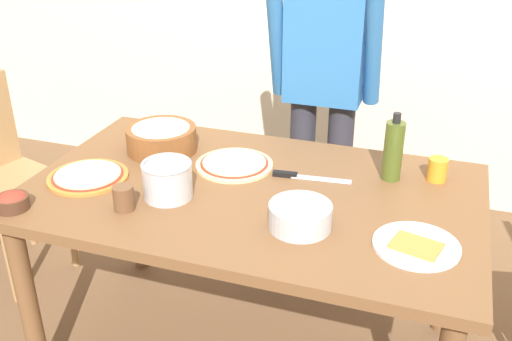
{
  "coord_description": "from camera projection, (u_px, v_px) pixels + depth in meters",
  "views": [
    {
      "loc": [
        0.61,
        -1.74,
        1.75
      ],
      "look_at": [
        0.0,
        0.05,
        0.81
      ],
      "focal_mm": 41.44,
      "sensor_mm": 36.0,
      "label": 1
    }
  ],
  "objects": [
    {
      "name": "dining_table",
      "position": [
        252.0,
        211.0,
        2.14
      ],
      "size": [
        1.6,
        0.96,
        0.76
      ],
      "color": "brown",
      "rests_on": "ground"
    },
    {
      "name": "pizza_raw_on_board",
      "position": [
        234.0,
        164.0,
        2.25
      ],
      "size": [
        0.3,
        0.3,
        0.02
      ],
      "color": "beige",
      "rests_on": "dining_table"
    },
    {
      "name": "small_sauce_bowl",
      "position": [
        12.0,
        201.0,
        1.96
      ],
      "size": [
        0.11,
        0.11,
        0.06
      ],
      "color": "#4C2D1E",
      "rests_on": "dining_table"
    },
    {
      "name": "mixing_bowl_steel",
      "position": [
        300.0,
        216.0,
        1.85
      ],
      "size": [
        0.2,
        0.2,
        0.08
      ],
      "color": "#B7B7BC",
      "rests_on": "dining_table"
    },
    {
      "name": "steel_pot",
      "position": [
        167.0,
        179.0,
        2.02
      ],
      "size": [
        0.17,
        0.17,
        0.13
      ],
      "color": "#B7B7BC",
      "rests_on": "dining_table"
    },
    {
      "name": "chef_knife",
      "position": [
        302.0,
        177.0,
        2.17
      ],
      "size": [
        0.29,
        0.05,
        0.02
      ],
      "color": "silver",
      "rests_on": "dining_table"
    },
    {
      "name": "person_cook",
      "position": [
        324.0,
        81.0,
        2.63
      ],
      "size": [
        0.49,
        0.25,
        1.62
      ],
      "color": "#2D2D38",
      "rests_on": "ground"
    },
    {
      "name": "pizza_cooked_on_tray",
      "position": [
        88.0,
        176.0,
        2.16
      ],
      "size": [
        0.29,
        0.29,
        0.02
      ],
      "color": "#C67A33",
      "rests_on": "dining_table"
    },
    {
      "name": "cup_small_brown",
      "position": [
        124.0,
        198.0,
        1.95
      ],
      "size": [
        0.07,
        0.07,
        0.08
      ],
      "primitive_type": "cylinder",
      "color": "brown",
      "rests_on": "dining_table"
    },
    {
      "name": "popcorn_bowl",
      "position": [
        161.0,
        136.0,
        2.36
      ],
      "size": [
        0.28,
        0.28,
        0.11
      ],
      "color": "brown",
      "rests_on": "dining_table"
    },
    {
      "name": "olive_oil_bottle",
      "position": [
        393.0,
        150.0,
        2.12
      ],
      "size": [
        0.07,
        0.07,
        0.26
      ],
      "color": "#47561E",
      "rests_on": "dining_table"
    },
    {
      "name": "plate_with_slice",
      "position": [
        416.0,
        246.0,
        1.76
      ],
      "size": [
        0.26,
        0.26,
        0.02
      ],
      "color": "white",
      "rests_on": "dining_table"
    },
    {
      "name": "cup_orange",
      "position": [
        437.0,
        169.0,
        2.14
      ],
      "size": [
        0.07,
        0.07,
        0.08
      ],
      "primitive_type": "cylinder",
      "color": "orange",
      "rests_on": "dining_table"
    }
  ]
}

